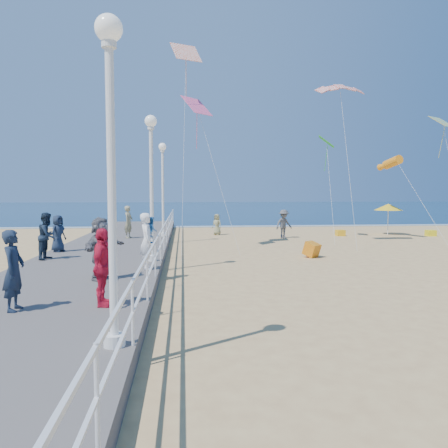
{
  "coord_description": "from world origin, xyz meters",
  "views": [
    {
      "loc": [
        -4.21,
        -16.17,
        2.94
      ],
      "look_at": [
        -2.5,
        2.0,
        1.6
      ],
      "focal_mm": 35.0,
      "sensor_mm": 36.0,
      "label": 1
    }
  ],
  "objects": [
    {
      "name": "lamp_post_near",
      "position": [
        -5.35,
        -9.0,
        3.66
      ],
      "size": [
        0.44,
        0.44,
        5.32
      ],
      "color": "white",
      "rests_on": "boardwalk"
    },
    {
      "name": "beach_walker_a",
      "position": [
        2.18,
        11.06,
        0.91
      ],
      "size": [
        1.35,
        1.1,
        1.82
      ],
      "primitive_type": "imported",
      "rotation": [
        0.0,
        0.0,
        0.42
      ],
      "color": "#505154",
      "rests_on": "ground"
    },
    {
      "name": "ocean",
      "position": [
        0.0,
        65.0,
        0.01
      ],
      "size": [
        160.0,
        90.0,
        0.05
      ],
      "primitive_type": "cube",
      "color": "#0C2948",
      "rests_on": "ground"
    },
    {
      "name": "spectator_7",
      "position": [
        -9.33,
        0.79,
        1.28
      ],
      "size": [
        0.79,
        0.95,
        1.77
      ],
      "primitive_type": "imported",
      "rotation": [
        0.0,
        0.0,
        1.42
      ],
      "color": "#192637",
      "rests_on": "boardwalk"
    },
    {
      "name": "kite_parafoil",
      "position": [
        4.37,
        7.31,
        8.67
      ],
      "size": [
        2.64,
        0.94,
        0.65
      ],
      "primitive_type": null,
      "rotation": [
        0.44,
        0.0,
        0.0
      ],
      "color": "red"
    },
    {
      "name": "beach_chair_right",
      "position": [
        12.27,
        11.42,
        0.2
      ],
      "size": [
        0.55,
        0.55,
        0.4
      ],
      "primitive_type": "cube",
      "color": "yellow",
      "rests_on": "ground"
    },
    {
      "name": "kite_windsock",
      "position": [
        8.76,
        9.96,
        4.78
      ],
      "size": [
        0.95,
        2.35,
        1.01
      ],
      "primitive_type": "cylinder",
      "rotation": [
        1.36,
        0.0,
        0.17
      ],
      "color": "orange"
    },
    {
      "name": "kite_diamond_pink",
      "position": [
        -3.49,
        6.12,
        7.26
      ],
      "size": [
        1.65,
        1.65,
        0.96
      ],
      "primitive_type": "cube",
      "rotation": [
        0.78,
        0.0,
        0.79
      ],
      "color": "#FF5D97"
    },
    {
      "name": "kite_diamond_green",
      "position": [
        4.82,
        10.88,
        6.1
      ],
      "size": [
        1.26,
        1.4,
        0.72
      ],
      "primitive_type": "cube",
      "rotation": [
        0.65,
        0.0,
        1.24
      ],
      "color": "green"
    },
    {
      "name": "toddler_held",
      "position": [
        -5.25,
        -1.58,
        1.69
      ],
      "size": [
        0.38,
        0.46,
        0.87
      ],
      "primitive_type": "imported",
      "rotation": [
        0.0,
        0.0,
        1.68
      ],
      "color": "#3177B9",
      "rests_on": "boardwalk"
    },
    {
      "name": "kite_diamond_redwhite",
      "position": [
        -4.01,
        6.56,
        10.0
      ],
      "size": [
        1.65,
        1.4,
        1.05
      ],
      "primitive_type": "cube",
      "rotation": [
        0.84,
        0.0,
        0.39
      ],
      "color": "#EB471B"
    },
    {
      "name": "woman_holding_toddler",
      "position": [
        -5.4,
        -1.73,
        1.33
      ],
      "size": [
        0.52,
        0.72,
        1.86
      ],
      "primitive_type": "imported",
      "rotation": [
        0.0,
        0.0,
        1.68
      ],
      "color": "white",
      "rests_on": "boardwalk"
    },
    {
      "name": "box_kite",
      "position": [
        1.54,
        2.84,
        0.3
      ],
      "size": [
        0.88,
        0.9,
        0.74
      ],
      "primitive_type": "cube",
      "rotation": [
        0.31,
        0.0,
        0.7
      ],
      "color": "#D0450C",
      "rests_on": "ground"
    },
    {
      "name": "kite_diamond_multi",
      "position": [
        11.1,
        8.64,
        7.07
      ],
      "size": [
        1.72,
        1.64,
        0.76
      ],
      "primitive_type": "cube",
      "rotation": [
        0.59,
        0.0,
        0.53
      ],
      "color": "#18ACD2"
    },
    {
      "name": "spectator_5",
      "position": [
        -6.59,
        -3.36,
        1.31
      ],
      "size": [
        1.25,
        1.75,
        1.83
      ],
      "primitive_type": "imported",
      "rotation": [
        0.0,
        0.0,
        1.1
      ],
      "color": "slate",
      "rests_on": "boardwalk"
    },
    {
      "name": "spectator_4",
      "position": [
        -9.52,
        2.88,
        1.18
      ],
      "size": [
        0.77,
        0.9,
        1.57
      ],
      "primitive_type": "imported",
      "rotation": [
        0.0,
        0.0,
        1.14
      ],
      "color": "#1C293E",
      "rests_on": "boardwalk"
    },
    {
      "name": "beach_walker_c",
      "position": [
        -1.9,
        13.59,
        0.72
      ],
      "size": [
        0.84,
        0.8,
        1.44
      ],
      "primitive_type": "imported",
      "rotation": [
        0.0,
        0.0,
        -0.69
      ],
      "color": "#929064",
      "rests_on": "ground"
    },
    {
      "name": "spectator_0",
      "position": [
        -7.82,
        -6.58,
        1.27
      ],
      "size": [
        0.42,
        0.64,
        1.74
      ],
      "primitive_type": "imported",
      "rotation": [
        0.0,
        0.0,
        1.56
      ],
      "color": "#1A2639",
      "rests_on": "boardwalk"
    },
    {
      "name": "ground",
      "position": [
        0.0,
        0.0,
        0.0
      ],
      "size": [
        160.0,
        160.0,
        0.0
      ],
      "primitive_type": "plane",
      "color": "tan",
      "rests_on": "ground"
    },
    {
      "name": "spectator_3",
      "position": [
        -6.0,
        -6.4,
        1.27
      ],
      "size": [
        0.51,
        1.05,
        1.75
      ],
      "primitive_type": "imported",
      "rotation": [
        0.0,
        0.0,
        1.49
      ],
      "color": "red",
      "rests_on": "boardwalk"
    },
    {
      "name": "boardwalk",
      "position": [
        -7.5,
        0.0,
        0.2
      ],
      "size": [
        5.0,
        44.0,
        0.4
      ],
      "primitive_type": "cube",
      "color": "slate",
      "rests_on": "ground"
    },
    {
      "name": "lamp_post_far",
      "position": [
        -5.35,
        9.0,
        3.66
      ],
      "size": [
        0.44,
        0.44,
        5.32
      ],
      "color": "white",
      "rests_on": "boardwalk"
    },
    {
      "name": "lamp_post_mid",
      "position": [
        -5.35,
        0.0,
        3.66
      ],
      "size": [
        0.44,
        0.44,
        5.32
      ],
      "color": "white",
      "rests_on": "boardwalk"
    },
    {
      "name": "spectator_6",
      "position": [
        -7.21,
        8.22,
        1.29
      ],
      "size": [
        0.61,
        0.75,
        1.78
      ],
      "primitive_type": "imported",
      "rotation": [
        0.0,
        0.0,
        1.25
      ],
      "color": "#99926A",
      "rests_on": "boardwalk"
    },
    {
      "name": "railing",
      "position": [
        -5.05,
        0.0,
        1.25
      ],
      "size": [
        0.05,
        42.0,
        0.55
      ],
      "color": "white",
      "rests_on": "boardwalk"
    },
    {
      "name": "beach_umbrella",
      "position": [
        9.84,
        12.58,
        1.91
      ],
      "size": [
        1.9,
        1.9,
        2.14
      ],
      "color": "white",
      "rests_on": "ground"
    },
    {
      "name": "beach_chair_left",
      "position": [
        6.31,
        12.14,
        0.2
      ],
      "size": [
        0.55,
        0.55,
        0.4
      ],
      "primitive_type": "cube",
      "color": "yellow",
      "rests_on": "ground"
    },
    {
      "name": "surf_line",
      "position": [
        0.0,
        20.5,
        0.03
      ],
      "size": [
        160.0,
        1.2,
        0.04
      ],
      "primitive_type": "cube",
      "color": "silver",
      "rests_on": "ground"
    }
  ]
}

